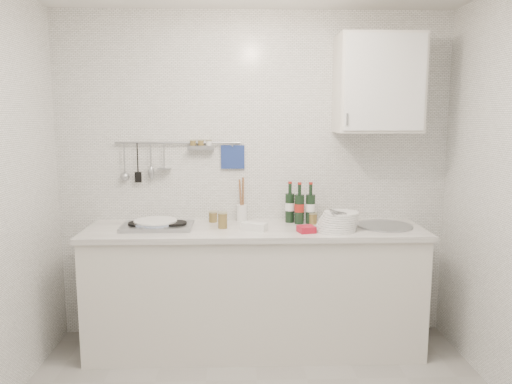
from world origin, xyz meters
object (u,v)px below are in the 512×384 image
wall_cabinet (378,84)px  wine_bottles (300,203)px  plate_stack_hob (154,224)px  plate_stack_sink (338,222)px  utensil_crock (242,211)px

wall_cabinet → wine_bottles: 1.04m
wall_cabinet → plate_stack_hob: bearing=-176.4°
plate_stack_sink → plate_stack_hob: bearing=175.1°
plate_stack_hob → utensil_crock: utensil_crock is taller
plate_stack_hob → utensil_crock: size_ratio=1.00×
plate_stack_hob → wine_bottles: bearing=6.9°
wall_cabinet → plate_stack_hob: 1.91m
plate_stack_sink → utensil_crock: 0.76m
wall_cabinet → plate_stack_hob: (-1.63, -0.10, -1.00)m
utensil_crock → plate_stack_hob: bearing=-161.0°
wine_bottles → wall_cabinet: bearing=-2.8°
plate_stack_hob → plate_stack_sink: bearing=-4.9°
plate_stack_sink → utensil_crock: (-0.68, 0.33, 0.02)m
wall_cabinet → plate_stack_sink: size_ratio=2.16×
wine_bottles → utensil_crock: size_ratio=0.91×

